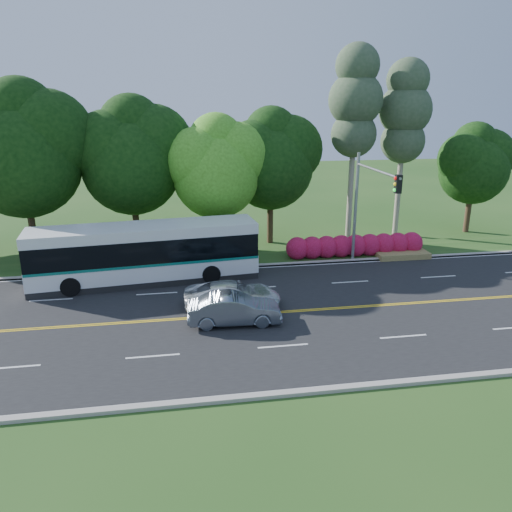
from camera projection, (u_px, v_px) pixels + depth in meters
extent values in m
plane|color=#234B19|center=(278.00, 313.00, 24.79)|extent=(120.00, 120.00, 0.00)
cube|color=black|center=(278.00, 312.00, 24.79)|extent=(60.00, 14.00, 0.02)
cube|color=#A39C93|center=(255.00, 266.00, 31.49)|extent=(60.00, 0.30, 0.15)
cube|color=#A39C93|center=(318.00, 391.00, 18.04)|extent=(60.00, 0.30, 0.15)
cube|color=#234B19|center=(250.00, 257.00, 33.24)|extent=(60.00, 4.00, 0.10)
cube|color=gold|center=(278.00, 313.00, 24.71)|extent=(57.00, 0.10, 0.00)
cube|color=gold|center=(277.00, 312.00, 24.86)|extent=(57.00, 0.10, 0.00)
cube|color=silver|center=(11.00, 367.00, 19.71)|extent=(2.20, 0.12, 0.00)
cube|color=silver|center=(153.00, 356.00, 20.56)|extent=(2.20, 0.12, 0.00)
cube|color=silver|center=(283.00, 346.00, 21.41)|extent=(2.20, 0.12, 0.00)
cube|color=silver|center=(403.00, 336.00, 22.26)|extent=(2.20, 0.12, 0.00)
cube|color=silver|center=(51.00, 300.00, 26.29)|extent=(2.20, 0.12, 0.00)
cube|color=silver|center=(157.00, 293.00, 27.14)|extent=(2.20, 0.12, 0.00)
cube|color=silver|center=(256.00, 288.00, 28.00)|extent=(2.20, 0.12, 0.00)
cube|color=silver|center=(350.00, 282.00, 28.85)|extent=(2.20, 0.12, 0.00)
cube|color=silver|center=(438.00, 277.00, 29.70)|extent=(2.20, 0.12, 0.00)
cube|color=silver|center=(256.00, 268.00, 31.22)|extent=(57.00, 0.12, 0.00)
cube|color=silver|center=(316.00, 387.00, 18.34)|extent=(57.00, 0.12, 0.00)
cylinder|color=#312415|center=(33.00, 230.00, 32.37)|extent=(0.44, 0.44, 3.96)
sphere|color=black|center=(23.00, 160.00, 31.00)|extent=(7.20, 7.20, 7.20)
sphere|color=black|center=(48.00, 136.00, 31.10)|extent=(5.76, 5.76, 5.76)
sphere|color=black|center=(20.00, 115.00, 30.58)|extent=(4.68, 4.68, 4.68)
cylinder|color=#312415|center=(136.00, 225.00, 34.37)|extent=(0.44, 0.44, 3.60)
sphere|color=black|center=(132.00, 165.00, 33.12)|extent=(6.60, 6.60, 6.60)
sphere|color=black|center=(153.00, 144.00, 33.23)|extent=(5.28, 5.28, 5.28)
sphere|color=black|center=(109.00, 148.00, 32.38)|extent=(4.95, 4.95, 4.95)
sphere|color=black|center=(131.00, 127.00, 32.76)|extent=(4.29, 4.29, 4.29)
cylinder|color=#312415|center=(217.00, 228.00, 34.33)|extent=(0.44, 0.44, 3.24)
sphere|color=#43851B|center=(216.00, 175.00, 33.23)|extent=(5.80, 5.80, 5.80)
sphere|color=#43851B|center=(235.00, 157.00, 33.36)|extent=(4.64, 4.64, 4.64)
sphere|color=#43851B|center=(198.00, 160.00, 32.55)|extent=(4.35, 4.35, 4.35)
sphere|color=#43851B|center=(216.00, 141.00, 32.96)|extent=(3.77, 3.77, 3.77)
cylinder|color=#312415|center=(270.00, 220.00, 36.33)|extent=(0.44, 0.44, 3.42)
sphere|color=black|center=(271.00, 167.00, 35.18)|extent=(6.00, 6.00, 6.00)
sphere|color=black|center=(289.00, 149.00, 35.31)|extent=(4.80, 4.80, 4.80)
sphere|color=black|center=(254.00, 153.00, 34.49)|extent=(4.50, 4.50, 4.50)
sphere|color=black|center=(271.00, 134.00, 34.89)|extent=(3.90, 3.90, 3.90)
cylinder|color=gray|center=(351.00, 174.00, 36.30)|extent=(0.40, 0.40, 9.80)
sphere|color=#324A2E|center=(354.00, 135.00, 35.45)|extent=(3.23, 3.23, 3.23)
sphere|color=#324A2E|center=(356.00, 99.00, 34.73)|extent=(3.80, 3.80, 3.80)
sphere|color=#324A2E|center=(358.00, 65.00, 34.05)|extent=(3.04, 3.04, 3.04)
cylinder|color=gray|center=(400.00, 176.00, 37.49)|extent=(0.40, 0.40, 9.10)
sphere|color=#324A2E|center=(403.00, 141.00, 36.70)|extent=(3.23, 3.23, 3.23)
sphere|color=#324A2E|center=(405.00, 110.00, 36.04)|extent=(3.80, 3.80, 3.80)
sphere|color=#324A2E|center=(408.00, 79.00, 35.41)|extent=(3.04, 3.04, 3.04)
cylinder|color=#312415|center=(468.00, 213.00, 39.34)|extent=(0.44, 0.44, 3.06)
sphere|color=black|center=(473.00, 170.00, 38.32)|extent=(5.20, 5.20, 5.20)
sphere|color=black|center=(487.00, 156.00, 38.47)|extent=(4.16, 4.16, 4.16)
sphere|color=black|center=(464.00, 159.00, 37.70)|extent=(3.90, 3.90, 3.90)
sphere|color=black|center=(475.00, 144.00, 38.12)|extent=(3.38, 3.38, 3.38)
sphere|color=maroon|center=(297.00, 248.00, 32.74)|extent=(1.50, 1.50, 1.50)
sphere|color=maroon|center=(312.00, 248.00, 32.89)|extent=(1.50, 1.50, 1.50)
sphere|color=maroon|center=(327.00, 247.00, 33.05)|extent=(1.50, 1.50, 1.50)
sphere|color=maroon|center=(341.00, 246.00, 33.20)|extent=(1.50, 1.50, 1.50)
sphere|color=maroon|center=(355.00, 246.00, 33.36)|extent=(1.50, 1.50, 1.50)
sphere|color=maroon|center=(370.00, 245.00, 33.51)|extent=(1.50, 1.50, 1.50)
sphere|color=maroon|center=(384.00, 244.00, 33.67)|extent=(1.50, 1.50, 1.50)
sphere|color=maroon|center=(398.00, 244.00, 33.82)|extent=(1.50, 1.50, 1.50)
sphere|color=maroon|center=(411.00, 243.00, 33.98)|extent=(1.50, 1.50, 1.50)
cube|color=brown|center=(402.00, 255.00, 33.23)|extent=(3.50, 1.40, 0.40)
cylinder|color=gray|center=(355.00, 208.00, 31.60)|extent=(0.20, 0.20, 7.00)
cylinder|color=gray|center=(377.00, 171.00, 27.93)|extent=(0.14, 6.00, 0.14)
cube|color=black|center=(398.00, 184.00, 25.39)|extent=(0.32, 0.28, 0.95)
sphere|color=red|center=(396.00, 178.00, 25.27)|extent=(0.18, 0.18, 0.18)
sphere|color=yellow|center=(395.00, 184.00, 25.36)|extent=(0.18, 0.18, 0.18)
sphere|color=#19D833|center=(395.00, 190.00, 25.45)|extent=(0.18, 0.18, 0.18)
cube|color=white|center=(146.00, 266.00, 28.74)|extent=(12.93, 4.01, 1.05)
cube|color=black|center=(145.00, 247.00, 28.38)|extent=(12.87, 4.04, 1.31)
cube|color=white|center=(144.00, 231.00, 28.09)|extent=(12.93, 4.01, 0.59)
cube|color=#0B685C|center=(146.00, 259.00, 28.60)|extent=(12.87, 4.05, 0.15)
cube|color=black|center=(24.00, 254.00, 26.76)|extent=(0.32, 2.48, 1.81)
cube|color=#19E54C|center=(22.00, 236.00, 26.46)|extent=(0.22, 1.62, 0.23)
cube|color=black|center=(147.00, 278.00, 28.96)|extent=(12.92, 3.90, 0.37)
cylinder|color=black|center=(71.00, 287.00, 26.67)|extent=(1.09, 0.41, 1.06)
cylinder|color=black|center=(74.00, 271.00, 28.99)|extent=(1.09, 0.41, 1.06)
cylinder|color=black|center=(211.00, 274.00, 28.58)|extent=(1.09, 0.41, 1.06)
cylinder|color=black|center=(204.00, 261.00, 30.91)|extent=(1.09, 0.41, 1.06)
imported|color=slate|center=(234.00, 309.00, 23.36)|extent=(4.44, 1.74, 1.44)
imported|color=white|center=(233.00, 295.00, 25.09)|extent=(4.97, 2.49, 1.35)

